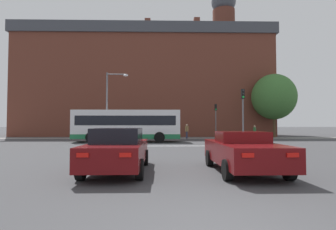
# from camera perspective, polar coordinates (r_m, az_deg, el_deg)

# --- Properties ---
(stop_line_strip) EXTENTS (8.83, 0.30, 0.01)m
(stop_line_strip) POSITION_cam_1_polar(r_m,az_deg,el_deg) (20.70, 1.17, -6.75)
(stop_line_strip) COLOR silver
(stop_line_strip) RESTS_ON ground_plane
(far_pavement) EXTENTS (69.81, 2.50, 0.01)m
(far_pavement) POSITION_cam_1_polar(r_m,az_deg,el_deg) (32.83, 0.28, -5.05)
(far_pavement) COLOR gray
(far_pavement) RESTS_ON ground_plane
(brick_civic_building) EXTENTS (38.06, 12.50, 23.98)m
(brick_civic_building) POSITION_cam_1_polar(r_m,az_deg,el_deg) (42.78, -4.48, 6.85)
(brick_civic_building) COLOR brown
(brick_civic_building) RESTS_ON ground_plane
(car_saloon_left) EXTENTS (2.00, 4.70, 1.54)m
(car_saloon_left) POSITION_cam_1_polar(r_m,az_deg,el_deg) (9.55, -10.79, -7.38)
(car_saloon_left) COLOR #600C0F
(car_saloon_left) RESTS_ON ground_plane
(car_roadster_right) EXTENTS (2.11, 4.60, 1.42)m
(car_roadster_right) POSITION_cam_1_polar(r_m,az_deg,el_deg) (9.69, 16.02, -7.62)
(car_roadster_right) COLOR #600C0F
(car_roadster_right) RESTS_ON ground_plane
(bus_crossing_lead) EXTENTS (10.19, 2.71, 3.07)m
(bus_crossing_lead) POSITION_cam_1_polar(r_m,az_deg,el_deg) (25.79, -8.88, -2.17)
(bus_crossing_lead) COLOR silver
(bus_crossing_lead) RESTS_ON ground_plane
(traffic_light_near_right) EXTENTS (0.26, 0.31, 4.55)m
(traffic_light_near_right) POSITION_cam_1_polar(r_m,az_deg,el_deg) (21.88, 16.01, 1.53)
(traffic_light_near_right) COLOR slate
(traffic_light_near_right) RESTS_ON ground_plane
(traffic_light_far_right) EXTENTS (0.26, 0.31, 4.20)m
(traffic_light_far_right) POSITION_cam_1_polar(r_m,az_deg,el_deg) (32.41, 10.37, -0.06)
(traffic_light_far_right) COLOR slate
(traffic_light_far_right) RESTS_ON ground_plane
(street_lamp_junction) EXTENTS (2.15, 0.36, 6.79)m
(street_lamp_junction) POSITION_cam_1_polar(r_m,az_deg,el_deg) (26.24, -12.35, 3.41)
(street_lamp_junction) COLOR slate
(street_lamp_junction) RESTS_ON ground_plane
(pedestrian_waiting) EXTENTS (0.45, 0.33, 1.72)m
(pedestrian_waiting) POSITION_cam_1_polar(r_m,az_deg,el_deg) (33.31, -11.84, -3.23)
(pedestrian_waiting) COLOR black
(pedestrian_waiting) RESTS_ON ground_plane
(pedestrian_walking_east) EXTENTS (0.42, 0.45, 1.59)m
(pedestrian_walking_east) POSITION_cam_1_polar(r_m,az_deg,el_deg) (34.79, 18.35, -3.26)
(pedestrian_walking_east) COLOR brown
(pedestrian_walking_east) RESTS_ON ground_plane
(pedestrian_walking_west) EXTENTS (0.43, 0.44, 1.77)m
(pedestrian_walking_west) POSITION_cam_1_polar(r_m,az_deg,el_deg) (32.17, 4.10, -3.25)
(pedestrian_walking_west) COLOR #333851
(pedestrian_walking_west) RESTS_ON ground_plane
(tree_by_building) EXTENTS (5.77, 5.77, 8.44)m
(tree_by_building) POSITION_cam_1_polar(r_m,az_deg,el_deg) (37.68, 22.04, 3.69)
(tree_by_building) COLOR #4C3823
(tree_by_building) RESTS_ON ground_plane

